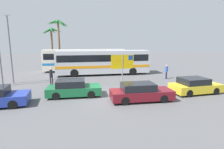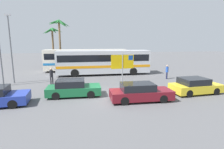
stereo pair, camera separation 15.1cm
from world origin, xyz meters
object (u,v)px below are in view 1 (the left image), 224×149
object	(u,v)px
bus_front_coach	(103,61)
car_maroon	(140,92)
car_yellow	(195,86)
pedestrian_near_sign	(166,71)
bus_rear_coach	(86,59)
car_green	(73,88)
ferry_sign	(123,63)
pedestrian_by_bus	(51,75)

from	to	relation	value
bus_front_coach	car_maroon	distance (m)	11.27
car_yellow	pedestrian_near_sign	world-z (taller)	pedestrian_near_sign
bus_rear_coach	pedestrian_near_sign	bearing A→B (deg)	-40.61
bus_front_coach	car_yellow	bearing A→B (deg)	-57.55
pedestrian_near_sign	bus_rear_coach	bearing A→B (deg)	179.93
bus_rear_coach	car_green	bearing A→B (deg)	-96.70
ferry_sign	pedestrian_by_bus	bearing A→B (deg)	161.33
car_yellow	car_maroon	bearing A→B (deg)	-172.96
car_maroon	pedestrian_near_sign	world-z (taller)	pedestrian_near_sign
pedestrian_near_sign	car_yellow	bearing A→B (deg)	-54.20
car_maroon	pedestrian_by_bus	size ratio (longest dim) A/B	2.53
ferry_sign	car_green	bearing A→B (deg)	-160.08
car_maroon	ferry_sign	bearing A→B (deg)	95.48
bus_front_coach	bus_rear_coach	world-z (taller)	same
bus_rear_coach	bus_front_coach	bearing A→B (deg)	-59.48
bus_rear_coach	ferry_sign	distance (m)	11.13
car_green	pedestrian_near_sign	bearing A→B (deg)	26.34
bus_front_coach	pedestrian_near_sign	world-z (taller)	bus_front_coach
bus_rear_coach	car_yellow	xyz separation A→B (m)	(8.58, -13.76, -1.15)
car_maroon	pedestrian_by_bus	bearing A→B (deg)	141.50
car_green	bus_front_coach	bearing A→B (deg)	69.36
pedestrian_by_bus	pedestrian_near_sign	world-z (taller)	pedestrian_by_bus
bus_rear_coach	car_maroon	xyz separation A→B (m)	(3.39, -14.80, -1.15)
car_yellow	pedestrian_by_bus	xyz separation A→B (m)	(-12.29, 4.83, 0.43)
bus_front_coach	pedestrian_by_bus	distance (m)	7.92
pedestrian_by_bus	pedestrian_near_sign	bearing A→B (deg)	-89.81
car_maroon	bus_rear_coach	bearing A→B (deg)	103.98
car_green	pedestrian_by_bus	size ratio (longest dim) A/B	2.36
pedestrian_by_bus	bus_rear_coach	bearing A→B (deg)	-27.49
pedestrian_by_bus	ferry_sign	bearing A→B (deg)	-109.41
bus_rear_coach	car_maroon	size ratio (longest dim) A/B	2.64
bus_front_coach	car_maroon	world-z (taller)	bus_front_coach
pedestrian_near_sign	pedestrian_by_bus	bearing A→B (deg)	-134.33
car_yellow	ferry_sign	bearing A→B (deg)	146.53
bus_rear_coach	pedestrian_by_bus	size ratio (longest dim) A/B	6.68
bus_front_coach	bus_rear_coach	bearing A→B (deg)	120.52
bus_rear_coach	pedestrian_near_sign	xyz separation A→B (m)	(9.08, -7.78, -0.81)
ferry_sign	pedestrian_by_bus	distance (m)	7.11
car_green	car_yellow	bearing A→B (deg)	-4.59
car_yellow	pedestrian_by_bus	world-z (taller)	pedestrian_by_bus
ferry_sign	car_maroon	distance (m)	4.46
bus_front_coach	car_green	size ratio (longest dim) A/B	2.84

